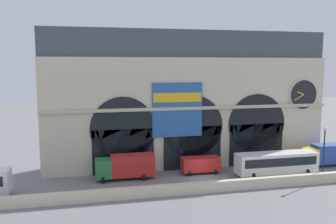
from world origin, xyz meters
TOP-DOWN VIEW (x-y plane):
  - ground_plane at (0.00, 0.00)m, footprint 200.00×200.00m
  - quay_parapet_wall at (0.00, -4.31)m, footprint 90.00×0.70m
  - station_building at (0.02, 7.39)m, footprint 40.66×5.21m
  - box_truck_midwest at (-9.61, 2.58)m, footprint 7.50×2.91m
  - van_center at (0.50, 2.83)m, footprint 5.20×2.48m
  - bus_mideast at (9.94, -0.44)m, footprint 11.00×3.25m
  - box_truck_east at (19.48, 2.36)m, footprint 7.50×2.91m
  - street_lamp_quayside at (14.68, -3.51)m, footprint 0.44×0.44m

SIDE VIEW (x-z plane):
  - ground_plane at x=0.00m, z-range 0.00..0.00m
  - quay_parapet_wall at x=0.00m, z-range 0.00..1.25m
  - van_center at x=0.50m, z-range 0.15..2.35m
  - box_truck_midwest at x=-9.61m, z-range 0.14..3.26m
  - box_truck_east at x=19.48m, z-range 0.14..3.26m
  - bus_mideast at x=9.94m, z-range 0.23..3.33m
  - street_lamp_quayside at x=14.68m, z-range 0.96..7.86m
  - station_building at x=0.02m, z-range -0.29..19.10m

